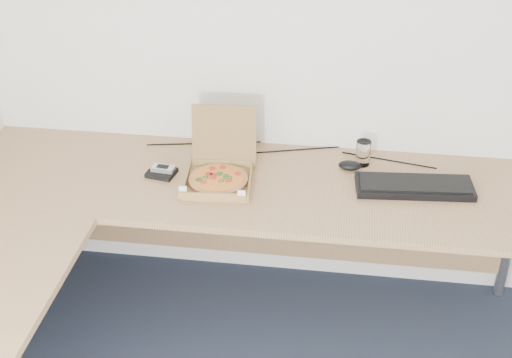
# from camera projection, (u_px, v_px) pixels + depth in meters

# --- Properties ---
(room_shell) EXTENTS (3.50, 3.50, 2.50)m
(room_shell) POSITION_uv_depth(u_px,v_px,m) (387.00, 338.00, 1.44)
(room_shell) COLOR silver
(room_shell) RESTS_ON ground
(desk) EXTENTS (2.50, 2.20, 0.73)m
(desk) POSITION_uv_depth(u_px,v_px,m) (148.00, 241.00, 2.65)
(desk) COLOR #A97E53
(desk) RESTS_ON ground
(pizza_box) EXTENTS (0.28, 0.32, 0.28)m
(pizza_box) POSITION_uv_depth(u_px,v_px,m) (219.00, 175.00, 2.93)
(pizza_box) COLOR olive
(pizza_box) RESTS_ON desk
(drinking_glass) EXTENTS (0.06, 0.06, 0.11)m
(drinking_glass) POSITION_uv_depth(u_px,v_px,m) (363.00, 153.00, 3.05)
(drinking_glass) COLOR white
(drinking_glass) RESTS_ON desk
(keyboard) EXTENTS (0.49, 0.21, 0.03)m
(keyboard) POSITION_uv_depth(u_px,v_px,m) (414.00, 187.00, 2.89)
(keyboard) COLOR black
(keyboard) RESTS_ON desk
(mouse) EXTENTS (0.12, 0.10, 0.04)m
(mouse) POSITION_uv_depth(u_px,v_px,m) (350.00, 165.00, 3.03)
(mouse) COLOR black
(mouse) RESTS_ON desk
(wallet) EXTENTS (0.13, 0.12, 0.02)m
(wallet) POSITION_uv_depth(u_px,v_px,m) (162.00, 173.00, 2.99)
(wallet) COLOR black
(wallet) RESTS_ON desk
(phone) EXTENTS (0.10, 0.06, 0.02)m
(phone) POSITION_uv_depth(u_px,v_px,m) (163.00, 168.00, 2.99)
(phone) COLOR #B2B5BA
(phone) RESTS_ON wallet
(cable_bundle) EXTENTS (0.63, 0.13, 0.01)m
(cable_bundle) POSITION_uv_depth(u_px,v_px,m) (283.00, 151.00, 3.17)
(cable_bundle) COLOR black
(cable_bundle) RESTS_ON desk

